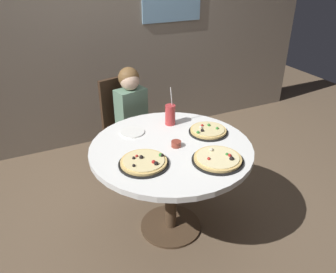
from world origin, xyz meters
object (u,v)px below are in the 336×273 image
dining_table (171,159)px  diner_child (137,133)px  pizza_cheese (144,162)px  sauce_bowl (176,144)px  chair_wooden (126,122)px  pizza_pepperoni (208,131)px  plate_small (132,132)px  soda_cup (170,115)px  pizza_veggie (218,159)px

dining_table → diner_child: size_ratio=1.05×
diner_child → pizza_cheese: size_ratio=3.34×
sauce_bowl → dining_table: bearing=144.4°
chair_wooden → pizza_cheese: (-0.24, -1.07, 0.24)m
chair_wooden → diner_child: bearing=-78.1°
diner_child → pizza_cheese: bearing=-107.2°
chair_wooden → sauce_bowl: chair_wooden is taller
chair_wooden → pizza_pepperoni: bearing=-67.7°
plate_small → chair_wooden: bearing=76.0°
soda_cup → sauce_bowl: soda_cup is taller
sauce_bowl → pizza_cheese: bearing=-157.8°
soda_cup → plate_small: size_ratio=1.71×
chair_wooden → pizza_cheese: 1.12m
dining_table → pizza_veggie: size_ratio=3.39×
pizza_cheese → chair_wooden: bearing=77.4°
pizza_veggie → pizza_cheese: (-0.44, 0.17, 0.00)m
pizza_pepperoni → plate_small: pizza_pepperoni is taller
pizza_cheese → sauce_bowl: size_ratio=4.63×
pizza_cheese → soda_cup: 0.61m
soda_cup → plate_small: (-0.32, -0.01, -0.08)m
pizza_cheese → pizza_veggie: bearing=-20.8°
dining_table → soda_cup: (0.14, 0.31, 0.19)m
dining_table → pizza_cheese: 0.32m
chair_wooden → plate_small: bearing=-104.0°
pizza_veggie → sauce_bowl: (-0.16, 0.29, 0.00)m
dining_table → pizza_pepperoni: size_ratio=3.90×
chair_wooden → sauce_bowl: bearing=-87.0°
pizza_cheese → pizza_pepperoni: (0.59, 0.20, -0.00)m
dining_table → pizza_cheese: pizza_cheese is taller
pizza_cheese → sauce_bowl: bearing=22.2°
pizza_pepperoni → sauce_bowl: (-0.31, -0.08, 0.00)m
chair_wooden → sauce_bowl: size_ratio=13.57×
soda_cup → dining_table: bearing=-114.7°
chair_wooden → pizza_pepperoni: size_ratio=3.25×
pizza_cheese → soda_cup: size_ratio=1.05×
diner_child → chair_wooden: bearing=101.9°
diner_child → pizza_pepperoni: 0.81m
diner_child → pizza_veggie: 1.11m
plate_small → pizza_pepperoni: bearing=-25.0°
dining_table → sauce_bowl: size_ratio=16.27×
plate_small → diner_child: bearing=66.7°
pizza_cheese → pizza_pepperoni: bearing=18.4°
pizza_cheese → pizza_pepperoni: size_ratio=1.11×
sauce_bowl → plate_small: 0.38m
pizza_cheese → plate_small: pizza_cheese is taller
dining_table → plate_small: size_ratio=6.33×
chair_wooden → soda_cup: soda_cup is taller
pizza_veggie → pizza_pepperoni: size_ratio=1.15×
pizza_veggie → sauce_bowl: pizza_veggie is taller
dining_table → soda_cup: 0.39m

